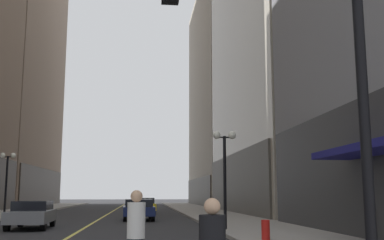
{
  "coord_description": "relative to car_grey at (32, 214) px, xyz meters",
  "views": [
    {
      "loc": [
        2.8,
        -4.06,
        1.67
      ],
      "look_at": [
        6.43,
        30.0,
        7.16
      ],
      "focal_mm": 43.05,
      "sensor_mm": 36.0,
      "label": 1
    }
  ],
  "objects": [
    {
      "name": "ground_plane",
      "position": [
        2.46,
        15.82,
        -0.72
      ],
      "size": [
        200.0,
        200.0,
        0.0
      ],
      "primitive_type": "plane",
      "color": "#2D2D30"
    },
    {
      "name": "sidewalk_left",
      "position": [
        -5.79,
        15.82,
        -0.64
      ],
      "size": [
        4.5,
        78.0,
        0.15
      ],
      "primitive_type": "cube",
      "color": "#9E9991",
      "rests_on": "ground"
    },
    {
      "name": "sidewalk_right",
      "position": [
        10.71,
        15.82,
        -0.64
      ],
      "size": [
        4.5,
        78.0,
        0.15
      ],
      "primitive_type": "cube",
      "color": "#9E9991",
      "rests_on": "ground"
    },
    {
      "name": "lane_centre_stripe",
      "position": [
        2.46,
        15.82,
        -0.71
      ],
      "size": [
        0.16,
        70.0,
        0.01
      ],
      "primitive_type": "cube",
      "color": "#E5D64C",
      "rests_on": "ground"
    },
    {
      "name": "building_right_far",
      "position": [
        19.05,
        40.82,
        14.96
      ],
      "size": [
        12.38,
        26.0,
        31.49
      ],
      "color": "#B7AD99",
      "rests_on": "ground"
    },
    {
      "name": "storefront_awning_right",
      "position": [
        12.16,
        -9.85,
        2.27
      ],
      "size": [
        1.6,
        5.56,
        3.12
      ],
      "color": "navy",
      "rests_on": "ground"
    },
    {
      "name": "car_grey",
      "position": [
        0.0,
        0.0,
        0.0
      ],
      "size": [
        2.01,
        4.32,
        1.32
      ],
      "color": "slate",
      "rests_on": "ground"
    },
    {
      "name": "car_navy",
      "position": [
        5.03,
        6.59,
        0.0
      ],
      "size": [
        2.06,
        4.17,
        1.32
      ],
      "color": "#141E4C",
      "rests_on": "ground"
    },
    {
      "name": "car_yellow",
      "position": [
        5.36,
        15.83,
        -0.0
      ],
      "size": [
        2.05,
        4.16,
        1.32
      ],
      "color": "yellow",
      "rests_on": "ground"
    },
    {
      "name": "pedestrian_in_white_shirt",
      "position": [
        5.16,
        -14.36,
        0.29
      ],
      "size": [
        0.46,
        0.46,
        1.73
      ],
      "color": "black",
      "rests_on": "ground"
    },
    {
      "name": "traffic_light_near_right",
      "position": [
        7.81,
        -16.15,
        3.02
      ],
      "size": [
        3.43,
        0.35,
        5.65
      ],
      "color": "black",
      "rests_on": "ground"
    },
    {
      "name": "street_lamp_left_far",
      "position": [
        -3.94,
        9.36,
        2.54
      ],
      "size": [
        1.06,
        0.36,
        4.43
      ],
      "color": "black",
      "rests_on": "ground"
    },
    {
      "name": "street_lamp_right_mid",
      "position": [
        8.86,
        -3.12,
        2.54
      ],
      "size": [
        1.06,
        0.36,
        4.43
      ],
      "color": "black",
      "rests_on": "ground"
    },
    {
      "name": "fire_hydrant_right",
      "position": [
        9.36,
        -7.91,
        -0.32
      ],
      "size": [
        0.28,
        0.28,
        0.8
      ],
      "primitive_type": "cylinder",
      "color": "red",
      "rests_on": "ground"
    }
  ]
}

